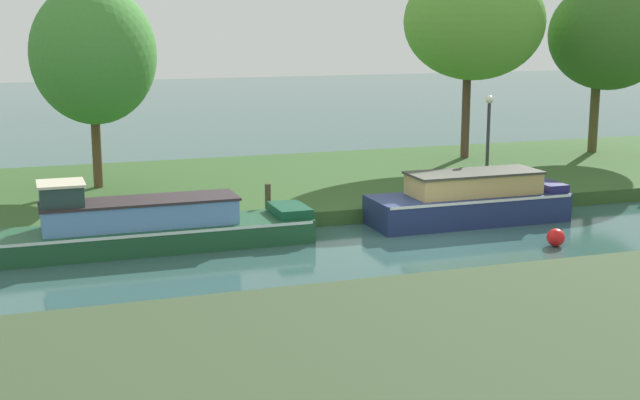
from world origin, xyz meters
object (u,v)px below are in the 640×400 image
(mooring_post_far, at_px, (268,198))
(navy_barge, at_px, (470,200))
(willow_tree_centre, at_px, (475,22))
(channel_buoy, at_px, (556,237))
(forest_narrowboat, at_px, (149,226))
(willow_tree_right, at_px, (609,35))
(willow_tree_left, at_px, (93,54))
(lamp_post, at_px, (488,130))

(mooring_post_far, bearing_deg, navy_barge, -13.52)
(willow_tree_centre, height_order, channel_buoy, willow_tree_centre)
(forest_narrowboat, bearing_deg, channel_buoy, -17.72)
(forest_narrowboat, bearing_deg, willow_tree_right, 21.08)
(navy_barge, xyz_separation_m, forest_narrowboat, (-8.62, 0.00, -0.05))
(willow_tree_left, relative_size, mooring_post_far, 8.01)
(willow_tree_left, distance_m, mooring_post_far, 6.97)
(willow_tree_right, xyz_separation_m, lamp_post, (-7.50, -4.64, -2.62))
(willow_tree_right, xyz_separation_m, channel_buoy, (-8.55, -9.88, -4.57))
(navy_barge, relative_size, willow_tree_centre, 0.78)
(willow_tree_centre, relative_size, willow_tree_right, 1.08)
(lamp_post, xyz_separation_m, mooring_post_far, (-7.07, -0.98, -1.39))
(lamp_post, height_order, channel_buoy, lamp_post)
(willow_tree_left, bearing_deg, channel_buoy, -41.40)
(willow_tree_left, bearing_deg, mooring_post_far, -49.01)
(willow_tree_left, relative_size, lamp_post, 2.16)
(forest_narrowboat, bearing_deg, lamp_post, 12.26)
(navy_barge, relative_size, lamp_post, 1.94)
(willow_tree_centre, relative_size, channel_buoy, 15.84)
(navy_barge, distance_m, willow_tree_centre, 9.58)
(willow_tree_centre, xyz_separation_m, mooring_post_far, (-9.31, -6.06, -4.50))
(lamp_post, bearing_deg, mooring_post_far, -172.11)
(forest_narrowboat, distance_m, willow_tree_right, 19.64)
(willow_tree_right, bearing_deg, mooring_post_far, -158.92)
(forest_narrowboat, distance_m, willow_tree_centre, 15.35)
(willow_tree_centre, bearing_deg, willow_tree_right, -4.79)
(forest_narrowboat, relative_size, lamp_post, 2.74)
(willow_tree_right, height_order, lamp_post, willow_tree_right)
(lamp_post, xyz_separation_m, channel_buoy, (-1.05, -5.24, -1.94))
(navy_barge, xyz_separation_m, channel_buoy, (0.72, -2.98, -0.38))
(willow_tree_centre, bearing_deg, lamp_post, -113.80)
(lamp_post, bearing_deg, willow_tree_left, 162.24)
(forest_narrowboat, relative_size, willow_tree_left, 1.27)
(navy_barge, bearing_deg, willow_tree_right, 36.65)
(lamp_post, bearing_deg, willow_tree_right, 31.72)
(willow_tree_left, bearing_deg, willow_tree_centre, 6.73)
(willow_tree_centre, xyz_separation_m, lamp_post, (-2.24, -5.08, -3.11))
(willow_tree_right, bearing_deg, channel_buoy, -130.88)
(navy_barge, distance_m, willow_tree_right, 12.29)
(navy_barge, relative_size, mooring_post_far, 7.20)
(willow_tree_right, distance_m, channel_buoy, 13.84)
(willow_tree_left, bearing_deg, forest_narrowboat, -84.12)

